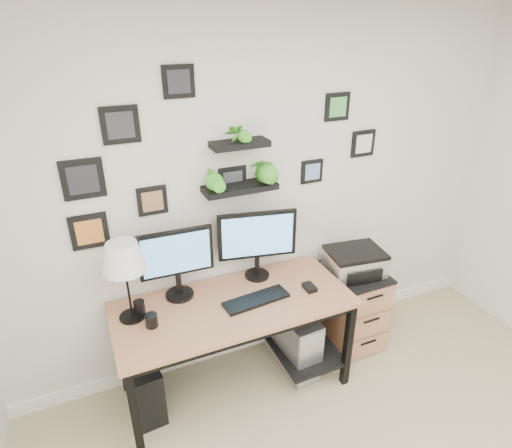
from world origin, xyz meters
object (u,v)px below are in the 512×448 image
pc_tower_black (144,385)px  table_lamp (123,259)px  desk (237,313)px  file_cabinet (351,306)px  monitor_left (177,259)px  printer (355,262)px  pc_tower_grey (293,339)px  monitor_right (257,240)px  mug (151,320)px

pc_tower_black → table_lamp: bearing=83.8°
desk → file_cabinet: size_ratio=2.39×
table_lamp → desk: bearing=-7.0°
monitor_left → pc_tower_black: 0.91m
printer → table_lamp: bearing=179.1°
table_lamp → pc_tower_grey: table_lamp is taller
pc_tower_black → monitor_right: bearing=5.5°
monitor_right → pc_tower_grey: monitor_right is taller
monitor_left → printer: monitor_left is taller
monitor_left → file_cabinet: bearing=-5.3°
monitor_right → mug: monitor_right is taller
desk → pc_tower_black: desk is taller
printer → monitor_right: bearing=169.8°
monitor_left → monitor_right: (0.58, 0.01, 0.01)m
monitor_left → file_cabinet: 1.54m
monitor_right → mug: size_ratio=6.41×
mug → pc_tower_black: 0.60m
pc_tower_black → pc_tower_grey: (1.13, -0.05, 0.03)m
mug → printer: bearing=4.0°
monitor_left → pc_tower_black: (-0.34, -0.15, -0.83)m
monitor_right → file_cabinet: 1.07m
file_cabinet → pc_tower_grey: bearing=-172.8°
table_lamp → monitor_left: bearing=16.5°
table_lamp → file_cabinet: table_lamp is taller
pc_tower_grey → monitor_left: bearing=166.0°
monitor_right → pc_tower_black: size_ratio=1.31×
pc_tower_grey → pc_tower_black: bearing=177.6°
monitor_left → pc_tower_grey: bearing=-14.0°
desk → file_cabinet: (1.02, 0.06, -0.29)m
desk → table_lamp: (-0.68, 0.08, 0.56)m
monitor_left → pc_tower_grey: size_ratio=0.99×
monitor_right → printer: bearing=-10.2°
table_lamp → pc_tower_grey: size_ratio=1.05×
pc_tower_black → printer: 1.78m
pc_tower_grey → table_lamp: bearing=175.0°
pc_tower_black → pc_tower_grey: 1.14m
desk → table_lamp: table_lamp is taller
monitor_right → pc_tower_black: bearing=-170.1°
desk → monitor_left: 0.57m
mug → file_cabinet: size_ratio=0.13×
monitor_left → desk: bearing=-28.0°
pc_tower_black → pc_tower_grey: bearing=-6.9°
pc_tower_black → printer: printer is taller
monitor_left → mug: monitor_left is taller
desk → mug: mug is taller
desk → mug: (-0.59, -0.05, 0.17)m
monitor_right → file_cabinet: bearing=-10.0°
pc_tower_black → file_cabinet: 1.71m
table_lamp → pc_tower_black: bearing=-91.7°
desk → monitor_left: (-0.35, 0.18, 0.42)m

